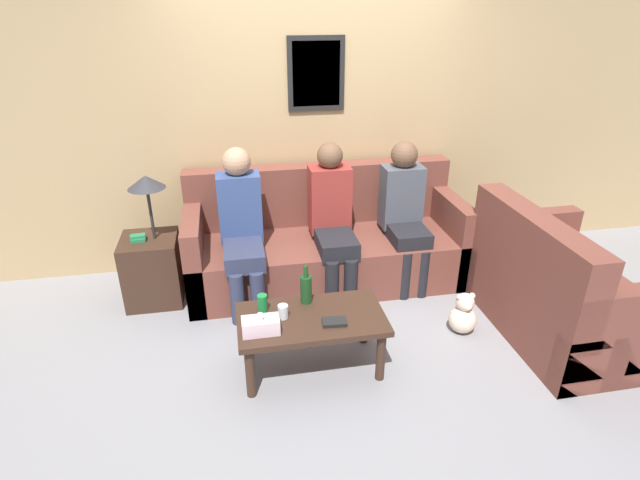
% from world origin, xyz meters
% --- Properties ---
extents(ground_plane, '(16.00, 16.00, 0.00)m').
position_xyz_m(ground_plane, '(0.00, 0.00, 0.00)').
color(ground_plane, gray).
extents(wall_back, '(9.00, 0.08, 2.60)m').
position_xyz_m(wall_back, '(0.00, 1.00, 1.30)').
color(wall_back, tan).
rests_on(wall_back, ground_plane).
extents(couch_main, '(2.35, 0.89, 0.96)m').
position_xyz_m(couch_main, '(0.00, 0.54, 0.32)').
color(couch_main, brown).
rests_on(couch_main, ground_plane).
extents(couch_side, '(0.89, 1.34, 0.96)m').
position_xyz_m(couch_side, '(1.51, -0.59, 0.33)').
color(couch_side, brown).
rests_on(couch_side, ground_plane).
extents(coffee_table, '(0.96, 0.52, 0.41)m').
position_xyz_m(coffee_table, '(-0.33, -0.66, 0.34)').
color(coffee_table, '#382319').
rests_on(coffee_table, ground_plane).
extents(side_table_with_lamp, '(0.44, 0.44, 1.07)m').
position_xyz_m(side_table_with_lamp, '(-1.45, 0.42, 0.33)').
color(side_table_with_lamp, '#382319').
rests_on(side_table_with_lamp, ground_plane).
extents(wine_bottle, '(0.08, 0.08, 0.28)m').
position_xyz_m(wine_bottle, '(-0.33, -0.48, 0.51)').
color(wine_bottle, '#19421E').
rests_on(wine_bottle, coffee_table).
extents(drinking_glass, '(0.07, 0.07, 0.09)m').
position_xyz_m(drinking_glass, '(-0.51, -0.64, 0.45)').
color(drinking_glass, silver).
rests_on(drinking_glass, coffee_table).
extents(book_stack, '(0.16, 0.11, 0.02)m').
position_xyz_m(book_stack, '(-0.20, -0.76, 0.42)').
color(book_stack, black).
rests_on(book_stack, coffee_table).
extents(soda_can, '(0.07, 0.07, 0.12)m').
position_xyz_m(soda_can, '(-0.63, -0.54, 0.47)').
color(soda_can, '#197A38').
rests_on(soda_can, coffee_table).
extents(tissue_box, '(0.23, 0.12, 0.15)m').
position_xyz_m(tissue_box, '(-0.66, -0.77, 0.46)').
color(tissue_box, silver).
rests_on(tissue_box, coffee_table).
extents(person_left, '(0.34, 0.67, 1.25)m').
position_xyz_m(person_left, '(-0.72, 0.33, 0.67)').
color(person_left, '#2D334C').
rests_on(person_left, ground_plane).
extents(person_middle, '(0.34, 0.65, 1.23)m').
position_xyz_m(person_middle, '(0.03, 0.38, 0.66)').
color(person_middle, black).
rests_on(person_middle, ground_plane).
extents(person_right, '(0.34, 0.58, 1.22)m').
position_xyz_m(person_right, '(0.65, 0.38, 0.66)').
color(person_right, black).
rests_on(person_right, ground_plane).
extents(teddy_bear, '(0.21, 0.21, 0.33)m').
position_xyz_m(teddy_bear, '(0.85, -0.47, 0.14)').
color(teddy_bear, beige).
rests_on(teddy_bear, ground_plane).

